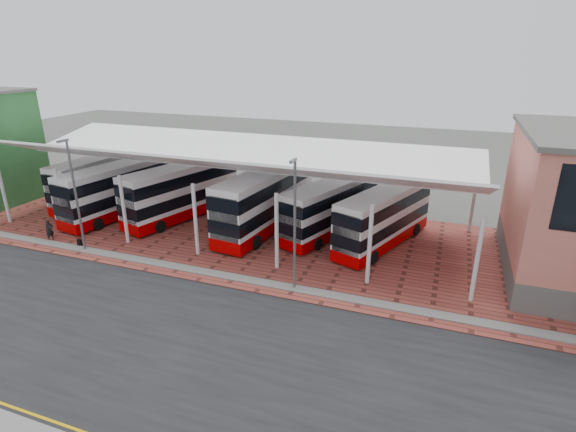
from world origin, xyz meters
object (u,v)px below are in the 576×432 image
at_px(bus_0, 104,180).
at_px(bus_2, 182,192).
at_px(bus_1, 119,190).
at_px(bus_5, 384,218).
at_px(pedestrian, 50,230).
at_px(bus_4, 331,208).
at_px(bus_3, 266,201).

height_order(bus_0, bus_2, bus_2).
height_order(bus_1, bus_5, bus_1).
xyz_separation_m(bus_1, pedestrian, (-1.28, -6.44, -1.39)).
distance_m(bus_5, pedestrian, 24.90).
bearing_deg(bus_5, bus_4, -170.53).
height_order(bus_0, bus_3, bus_3).
relative_size(bus_3, bus_4, 1.16).
xyz_separation_m(bus_0, bus_4, (21.75, -0.01, -0.14)).
relative_size(bus_1, bus_5, 1.07).
bearing_deg(bus_1, bus_2, 24.11).
bearing_deg(bus_1, bus_5, 13.54).
bearing_deg(bus_4, pedestrian, -136.22).
distance_m(bus_3, pedestrian, 16.38).
relative_size(bus_0, bus_1, 0.98).
bearing_deg(bus_3, bus_0, -176.03).
bearing_deg(bus_3, bus_1, -167.22).
bearing_deg(bus_5, bus_3, -158.99).
height_order(bus_2, bus_4, bus_2).
distance_m(bus_1, bus_4, 18.27).
bearing_deg(bus_0, bus_1, -28.17).
relative_size(bus_3, bus_5, 1.15).
bearing_deg(bus_4, bus_2, -156.43).
relative_size(bus_4, pedestrian, 6.30).
bearing_deg(bus_2, bus_1, -149.31).
height_order(bus_3, bus_4, bus_3).
bearing_deg(pedestrian, bus_3, -46.38).
height_order(bus_2, bus_3, bus_3).
bearing_deg(bus_1, pedestrian, -91.39).
distance_m(bus_1, bus_3, 13.15).
xyz_separation_m(bus_0, bus_3, (16.70, -0.94, 0.18)).
bearing_deg(bus_4, bus_0, -160.25).
height_order(bus_3, pedestrian, bus_3).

